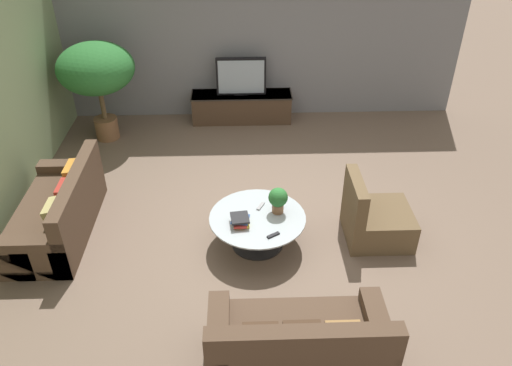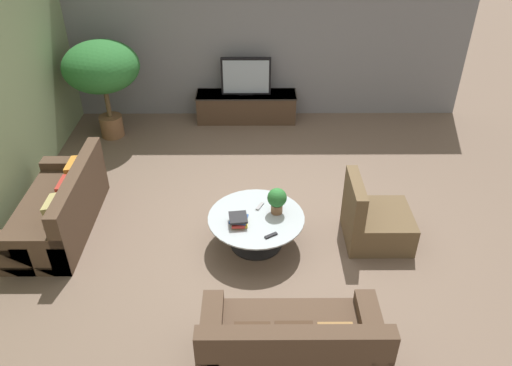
{
  "view_description": "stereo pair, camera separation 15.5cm",
  "coord_description": "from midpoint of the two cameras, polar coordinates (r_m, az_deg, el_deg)",
  "views": [
    {
      "loc": [
        -0.18,
        -5.24,
        4.14
      ],
      "look_at": [
        0.0,
        0.06,
        0.55
      ],
      "focal_mm": 35.0,
      "sensor_mm": 36.0,
      "label": 1
    },
    {
      "loc": [
        -0.03,
        -5.25,
        4.14
      ],
      "look_at": [
        0.0,
        0.06,
        0.55
      ],
      "focal_mm": 35.0,
      "sensor_mm": 36.0,
      "label": 2
    }
  ],
  "objects": [
    {
      "name": "back_wall_stone",
      "position": [
        8.91,
        0.4,
        16.84
      ],
      "size": [
        7.4,
        0.12,
        3.0
      ],
      "primitive_type": "cube",
      "color": "slate",
      "rests_on": "ground"
    },
    {
      "name": "couch_by_wall",
      "position": [
        6.83,
        -20.88,
        -2.85
      ],
      "size": [
        0.84,
        1.82,
        0.84
      ],
      "rotation": [
        0.0,
        0.0,
        -1.57
      ],
      "color": "#4C3828",
      "rests_on": "ground"
    },
    {
      "name": "couch_near_entry",
      "position": [
        4.89,
        5.0,
        -18.07
      ],
      "size": [
        1.68,
        0.84,
        0.84
      ],
      "rotation": [
        0.0,
        0.0,
        3.14
      ],
      "color": "#4C3828",
      "rests_on": "ground"
    },
    {
      "name": "book_stack",
      "position": [
        5.9,
        -1.23,
        -4.25
      ],
      "size": [
        0.24,
        0.26,
        0.1
      ],
      "color": "gold",
      "rests_on": "coffee_table"
    },
    {
      "name": "potted_plant_tabletop",
      "position": [
        6.01,
        3.15,
        -1.88
      ],
      "size": [
        0.24,
        0.24,
        0.34
      ],
      "color": "brown",
      "rests_on": "coffee_table"
    },
    {
      "name": "remote_black",
      "position": [
        5.76,
        2.5,
        -6.01
      ],
      "size": [
        0.16,
        0.12,
        0.02
      ],
      "primitive_type": "cube",
      "rotation": [
        0.0,
        0.0,
        -1.02
      ],
      "color": "black",
      "rests_on": "coffee_table"
    },
    {
      "name": "remote_silver",
      "position": [
        6.2,
        1.15,
        -2.67
      ],
      "size": [
        0.11,
        0.16,
        0.02
      ],
      "primitive_type": "cube",
      "rotation": [
        0.0,
        0.0,
        -0.48
      ],
      "color": "gray",
      "rests_on": "coffee_table"
    },
    {
      "name": "ground_plane",
      "position": [
        6.68,
        0.66,
        -4.19
      ],
      "size": [
        24.0,
        24.0,
        0.0
      ],
      "primitive_type": "plane",
      "color": "brown"
    },
    {
      "name": "armchair_wicker",
      "position": [
        6.4,
        14.01,
        -4.28
      ],
      "size": [
        0.8,
        0.76,
        0.86
      ],
      "rotation": [
        0.0,
        0.0,
        1.57
      ],
      "color": "brown",
      "rests_on": "ground"
    },
    {
      "name": "potted_palm_tall",
      "position": [
        8.48,
        -16.73,
        12.34
      ],
      "size": [
        1.22,
        1.22,
        1.64
      ],
      "color": "brown",
      "rests_on": "ground"
    },
    {
      "name": "television",
      "position": [
        8.83,
        -0.64,
        12.08
      ],
      "size": [
        0.86,
        0.13,
        0.66
      ],
      "color": "black",
      "rests_on": "media_console"
    },
    {
      "name": "media_console",
      "position": [
        9.06,
        -0.61,
        8.74
      ],
      "size": [
        1.78,
        0.5,
        0.51
      ],
      "color": "#473323",
      "rests_on": "ground"
    },
    {
      "name": "coffee_table",
      "position": [
        6.12,
        0.76,
        -4.8
      ],
      "size": [
        1.17,
        1.17,
        0.42
      ],
      "color": "black",
      "rests_on": "ground"
    }
  ]
}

